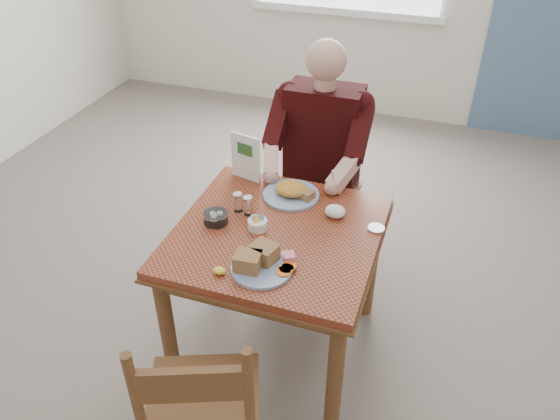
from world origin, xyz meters
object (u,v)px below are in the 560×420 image
at_px(chair_near, 202,410).
at_px(far_plate, 292,192).
at_px(diner, 319,147).
at_px(chair_far, 321,190).
at_px(table, 277,250).
at_px(near_plate, 260,261).

distance_m(chair_near, far_plate, 1.11).
distance_m(chair_near, diner, 1.53).
relative_size(chair_near, far_plate, 2.62).
bearing_deg(chair_far, table, -90.00).
bearing_deg(chair_near, table, 88.56).
relative_size(chair_near, diner, 0.69).
xyz_separation_m(table, chair_far, (0.00, 0.80, -0.16)).
bearing_deg(near_plate, far_plate, 93.91).
bearing_deg(chair_far, chair_near, -90.72).
height_order(chair_far, far_plate, chair_far).
relative_size(chair_far, chair_near, 1.00).
bearing_deg(chair_near, far_plate, 89.99).
bearing_deg(far_plate, chair_near, -90.01).
xyz_separation_m(table, chair_near, (-0.02, -0.78, -0.16)).
height_order(chair_near, near_plate, chair_near).
xyz_separation_m(chair_far, diner, (0.00, -0.09, 0.33)).
height_order(table, chair_far, chair_far).
distance_m(chair_far, chair_near, 1.58).
relative_size(table, diner, 0.66).
xyz_separation_m(chair_near, near_plate, (0.04, 0.52, 0.30)).
bearing_deg(table, chair_far, 90.00).
bearing_deg(diner, chair_far, 90.01).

